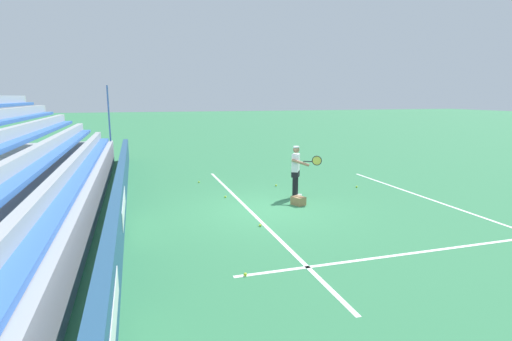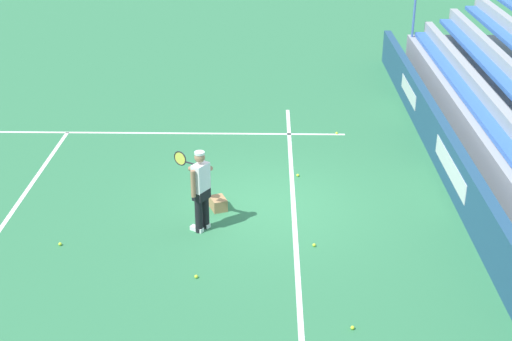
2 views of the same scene
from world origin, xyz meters
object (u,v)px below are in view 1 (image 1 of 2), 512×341
at_px(tennis_ball_far_right, 199,182).
at_px(tennis_ball_far_left, 260,225).
at_px(tennis_ball_midcourt, 245,274).
at_px(tennis_ball_stray_back, 276,185).
at_px(tennis_player, 296,171).
at_px(tennis_ball_on_baseline, 225,197).
at_px(tennis_ball_toward_net, 357,187).
at_px(ball_box_cardboard, 298,201).

bearing_deg(tennis_ball_far_right, tennis_ball_far_left, 6.82).
height_order(tennis_ball_midcourt, tennis_ball_stray_back, same).
relative_size(tennis_player, tennis_ball_far_right, 25.98).
distance_m(tennis_ball_far_left, tennis_ball_stray_back, 4.75).
height_order(tennis_player, tennis_ball_midcourt, tennis_player).
xyz_separation_m(tennis_ball_stray_back, tennis_ball_far_right, (-1.43, -2.67, 0.00)).
bearing_deg(tennis_ball_on_baseline, tennis_ball_toward_net, 90.67).
height_order(tennis_ball_stray_back, tennis_ball_on_baseline, same).
distance_m(tennis_player, tennis_ball_toward_net, 2.93).
bearing_deg(tennis_ball_stray_back, tennis_ball_toward_net, 68.57).
bearing_deg(tennis_ball_midcourt, tennis_ball_on_baseline, 171.01).
bearing_deg(tennis_ball_toward_net, tennis_ball_far_left, -55.72).
relative_size(tennis_ball_far_left, tennis_ball_stray_back, 1.00).
bearing_deg(tennis_player, tennis_ball_on_baseline, -106.13).
xyz_separation_m(tennis_player, tennis_ball_far_left, (2.53, -2.04, -0.86)).
bearing_deg(tennis_ball_far_left, tennis_ball_toward_net, 124.28).
height_order(tennis_ball_far_left, tennis_ball_stray_back, same).
bearing_deg(tennis_player, tennis_ball_toward_net, 104.67).
bearing_deg(tennis_ball_midcourt, tennis_ball_far_right, 176.97).
xyz_separation_m(tennis_ball_midcourt, tennis_ball_on_baseline, (-5.85, 0.93, 0.00)).
relative_size(tennis_player, tennis_ball_far_left, 25.98).
distance_m(tennis_ball_stray_back, tennis_ball_far_right, 3.03).
height_order(tennis_player, ball_box_cardboard, tennis_player).
relative_size(tennis_ball_stray_back, tennis_ball_on_baseline, 1.00).
xyz_separation_m(tennis_ball_midcourt, tennis_ball_far_right, (-8.43, 0.45, 0.00)).
bearing_deg(tennis_ball_on_baseline, tennis_ball_midcourt, -8.99).
relative_size(tennis_ball_far_right, tennis_ball_toward_net, 1.00).
distance_m(tennis_ball_stray_back, tennis_ball_toward_net, 2.97).
xyz_separation_m(tennis_ball_far_left, tennis_ball_on_baseline, (-3.18, -0.21, 0.00)).
bearing_deg(tennis_ball_far_left, tennis_ball_stray_back, 155.37).
height_order(tennis_ball_midcourt, tennis_ball_on_baseline, same).
relative_size(tennis_player, tennis_ball_toward_net, 25.98).
distance_m(tennis_ball_far_left, tennis_ball_far_right, 5.80).
xyz_separation_m(tennis_ball_midcourt, tennis_ball_stray_back, (-7.00, 3.12, 0.00)).
relative_size(tennis_player, ball_box_cardboard, 4.29).
relative_size(tennis_ball_midcourt, tennis_ball_stray_back, 1.00).
distance_m(tennis_ball_midcourt, tennis_ball_far_right, 8.44).
relative_size(ball_box_cardboard, tennis_ball_far_left, 6.06).
height_order(tennis_ball_far_left, tennis_ball_far_right, same).
bearing_deg(tennis_ball_stray_back, ball_box_cardboard, -4.73).
relative_size(tennis_ball_midcourt, tennis_ball_far_right, 1.00).
bearing_deg(tennis_player, tennis_ball_far_right, -139.79).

